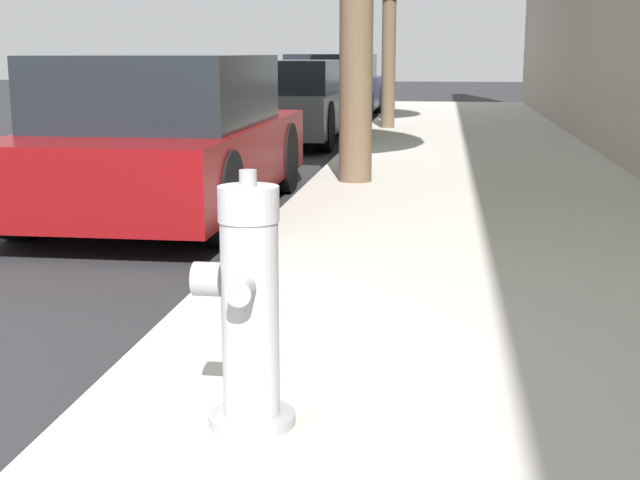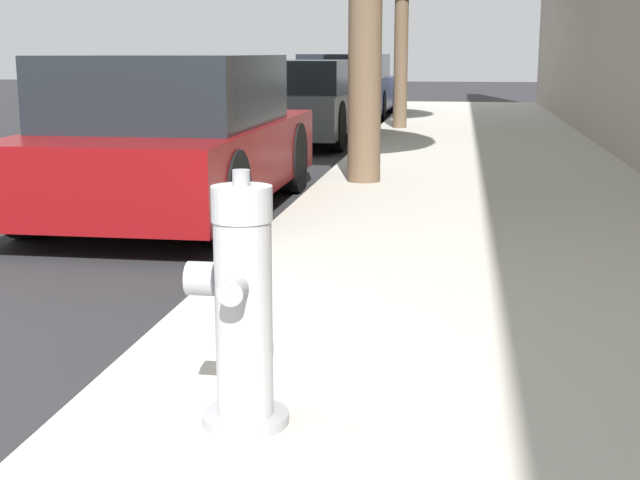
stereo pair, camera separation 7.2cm
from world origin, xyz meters
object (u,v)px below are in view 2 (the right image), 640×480
(fire_hydrant, at_px, (242,310))
(parked_car_far, at_px, (346,87))
(parked_car_mid, at_px, (292,102))
(parked_car_near, at_px, (175,138))

(fire_hydrant, height_order, parked_car_far, parked_car_far)
(parked_car_mid, relative_size, parked_car_far, 0.93)
(parked_car_far, bearing_deg, parked_car_mid, -91.12)
(parked_car_near, height_order, parked_car_mid, parked_car_near)
(fire_hydrant, bearing_deg, parked_car_mid, 99.82)
(parked_car_near, relative_size, parked_car_far, 0.95)
(fire_hydrant, height_order, parked_car_near, parked_car_near)
(fire_hydrant, height_order, parked_car_mid, parked_car_mid)
(parked_car_near, bearing_deg, fire_hydrant, -69.56)
(parked_car_near, height_order, parked_car_far, parked_car_near)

